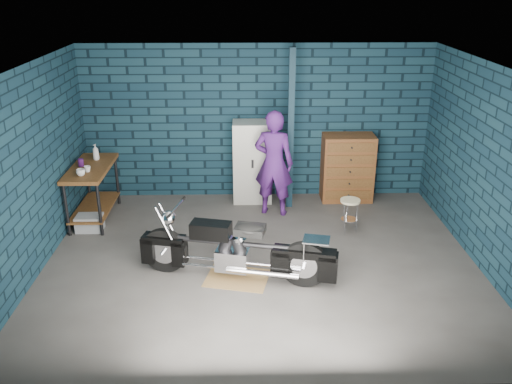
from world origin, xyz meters
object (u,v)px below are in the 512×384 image
motorcycle (237,245)px  shop_stool (349,216)px  person (274,163)px  workbench (93,193)px  tool_chest (347,168)px  storage_bin (90,223)px  locker (252,162)px

motorcycle → shop_stool: 2.20m
person → workbench: bearing=17.3°
tool_chest → storage_bin: bearing=-164.6°
workbench → shop_stool: bearing=-8.5°
motorcycle → locker: size_ratio=1.56×
person → tool_chest: size_ratio=1.50×
locker → motorcycle: bearing=-95.2°
workbench → locker: (2.60, 0.73, 0.26)m
motorcycle → storage_bin: bearing=160.0°
person → storage_bin: size_ratio=4.38×
motorcycle → storage_bin: 2.80m
workbench → motorcycle: motorcycle is taller
motorcycle → storage_bin: size_ratio=5.52×
workbench → tool_chest: 4.33m
locker → shop_stool: (1.48, -1.33, -0.44)m
motorcycle → shop_stool: motorcycle is taller
motorcycle → tool_chest: 3.29m
storage_bin → tool_chest: bearing=15.4°
person → locker: person is taller
person → locker: (-0.34, 0.56, -0.17)m
tool_chest → shop_stool: tool_chest is taller
motorcycle → locker: (0.24, 2.68, 0.22)m
person → shop_stool: size_ratio=3.19×
tool_chest → motorcycle: bearing=-125.6°
person → tool_chest: person is taller
tool_chest → shop_stool: size_ratio=2.13×
storage_bin → tool_chest: 4.43m
workbench → shop_stool: workbench is taller
motorcycle → locker: locker is taller
shop_stool → person: bearing=145.7°
workbench → tool_chest: size_ratio=1.19×
storage_bin → locker: size_ratio=0.28×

